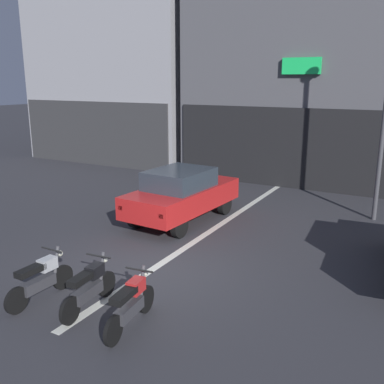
# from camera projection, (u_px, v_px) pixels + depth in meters

# --- Properties ---
(ground_plane) EXTENTS (120.00, 120.00, 0.00)m
(ground_plane) POSITION_uv_depth(u_px,v_px,m) (152.00, 270.00, 10.09)
(ground_plane) COLOR #333338
(lane_centre_line) EXTENTS (0.20, 18.00, 0.01)m
(lane_centre_line) POSITION_uv_depth(u_px,v_px,m) (248.00, 206.00, 15.19)
(lane_centre_line) COLOR silver
(lane_centre_line) RESTS_ON ground
(building_corner_left) EXTENTS (9.33, 9.43, 14.14)m
(building_corner_left) POSITION_uv_depth(u_px,v_px,m) (143.00, 29.00, 24.93)
(building_corner_left) COLOR #9E9EA3
(building_corner_left) RESTS_ON ground
(car_red_crossing_near) EXTENTS (2.05, 4.22, 1.64)m
(car_red_crossing_near) POSITION_uv_depth(u_px,v_px,m) (182.00, 193.00, 13.38)
(car_red_crossing_near) COLOR black
(car_red_crossing_near) RESTS_ON ground
(motorcycle_silver_row_leftmost) EXTENTS (0.55, 1.67, 0.98)m
(motorcycle_silver_row_leftmost) POSITION_uv_depth(u_px,v_px,m) (41.00, 279.00, 8.60)
(motorcycle_silver_row_leftmost) COLOR black
(motorcycle_silver_row_leftmost) RESTS_ON ground
(motorcycle_black_row_left_mid) EXTENTS (0.55, 1.67, 0.98)m
(motorcycle_black_row_left_mid) POSITION_uv_depth(u_px,v_px,m) (89.00, 287.00, 8.27)
(motorcycle_black_row_left_mid) COLOR black
(motorcycle_black_row_left_mid) RESTS_ON ground
(motorcycle_red_row_centre) EXTENTS (0.55, 1.67, 0.98)m
(motorcycle_red_row_centre) POSITION_uv_depth(u_px,v_px,m) (131.00, 303.00, 7.66)
(motorcycle_red_row_centre) COLOR black
(motorcycle_red_row_centre) RESTS_ON ground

